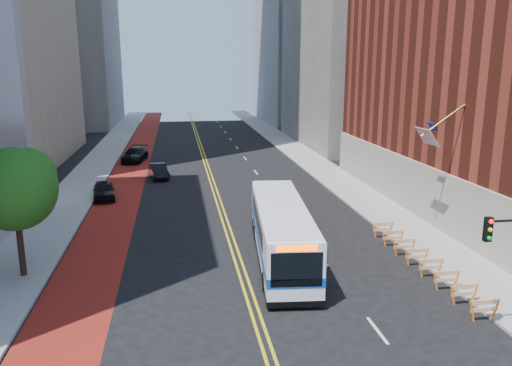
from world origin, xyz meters
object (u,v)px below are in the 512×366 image
object	(u,v)px
car_b	(159,171)
car_a	(104,190)
transit_bus	(281,231)
street_tree	(15,186)
car_c	(135,155)
traffic_signal	(512,253)

from	to	relation	value
car_b	car_a	bearing A→B (deg)	-130.73
transit_bus	car_b	size ratio (longest dim) A/B	2.91
street_tree	car_c	distance (m)	32.58
car_b	transit_bus	bearing A→B (deg)	-81.57
street_tree	traffic_signal	xyz separation A→B (m)	(20.66, -9.55, -1.19)
transit_bus	traffic_signal	bearing A→B (deg)	-48.78
traffic_signal	street_tree	bearing A→B (deg)	155.18
street_tree	car_c	bearing A→B (deg)	84.20
traffic_signal	transit_bus	size ratio (longest dim) A/B	0.41
car_b	traffic_signal	bearing A→B (deg)	-75.80
transit_bus	car_c	bearing A→B (deg)	113.68
transit_bus	car_a	distance (m)	19.43
street_tree	car_c	size ratio (longest dim) A/B	1.23
transit_bus	car_b	xyz separation A→B (m)	(-7.47, 22.58, -1.04)
car_c	transit_bus	bearing A→B (deg)	-62.25
street_tree	car_b	bearing A→B (deg)	74.78
traffic_signal	transit_bus	distance (m)	12.17
street_tree	traffic_signal	size ratio (longest dim) A/B	1.32
transit_bus	car_a	bearing A→B (deg)	132.83
car_a	street_tree	bearing A→B (deg)	-105.23
traffic_signal	transit_bus	bearing A→B (deg)	125.58
traffic_signal	car_b	world-z (taller)	traffic_signal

